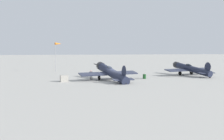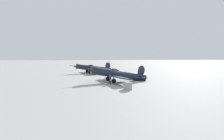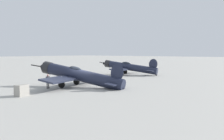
{
  "view_description": "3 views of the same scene",
  "coord_description": "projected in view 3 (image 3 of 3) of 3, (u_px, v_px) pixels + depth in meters",
  "views": [
    {
      "loc": [
        40.48,
        -7.13,
        5.27
      ],
      "look_at": [
        -0.0,
        0.0,
        1.8
      ],
      "focal_mm": 39.56,
      "sensor_mm": 36.0,
      "label": 1
    },
    {
      "loc": [
        -4.49,
        -31.47,
        4.52
      ],
      "look_at": [
        -0.88,
        6.55,
        1.6
      ],
      "focal_mm": 28.18,
      "sensor_mm": 36.0,
      "label": 2
    },
    {
      "loc": [
        21.35,
        -21.33,
        4.08
      ],
      "look_at": [
        -0.88,
        6.55,
        1.6
      ],
      "focal_mm": 41.67,
      "sensor_mm": 36.0,
      "label": 3
    }
  ],
  "objects": [
    {
      "name": "fuel_drum",
      "position": [
        106.0,
        78.0,
        36.06
      ],
      "size": [
        0.61,
        0.61,
        0.81
      ],
      "color": "#19471E",
      "rests_on": "ground_plane"
    },
    {
      "name": "airplane_foreground",
      "position": [
        79.0,
        75.0,
        30.31
      ],
      "size": [
        12.03,
        10.59,
        3.2
      ],
      "rotation": [
        0.0,
        0.0,
        3.4
      ],
      "color": "#1E2338",
      "rests_on": "ground_plane"
    },
    {
      "name": "ground_crew_mechanic",
      "position": [
        48.0,
        80.0,
        28.86
      ],
      "size": [
        0.34,
        0.6,
        1.6
      ],
      "rotation": [
        0.0,
        0.0,
        3.44
      ],
      "color": "#2D2D33",
      "rests_on": "ground_plane"
    },
    {
      "name": "airplane_mid_apron",
      "position": [
        129.0,
        67.0,
        46.53
      ],
      "size": [
        11.3,
        10.49,
        2.98
      ],
      "rotation": [
        0.0,
        0.0,
        3.41
      ],
      "color": "#1E2338",
      "rests_on": "ground_plane"
    },
    {
      "name": "ground_plane",
      "position": [
        83.0,
        87.0,
        30.2
      ],
      "size": [
        400.0,
        400.0,
        0.0
      ],
      "primitive_type": "plane",
      "color": "#A8A59E"
    },
    {
      "name": "equipment_crate",
      "position": [
        22.0,
        90.0,
        24.04
      ],
      "size": [
        1.01,
        1.39,
        1.05
      ],
      "rotation": [
        0.0,
        0.0,
        1.82
      ],
      "color": "#9E998E",
      "rests_on": "ground_plane"
    }
  ]
}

